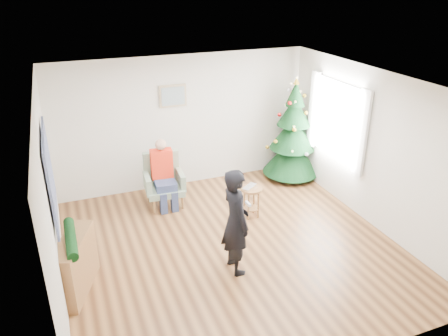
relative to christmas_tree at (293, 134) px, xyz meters
name	(u,v)px	position (x,y,z in m)	size (l,w,h in m)	color
floor	(232,247)	(-2.15, -1.98, -0.95)	(5.00, 5.00, 0.00)	brown
ceiling	(233,84)	(-2.15, -1.98, 1.65)	(5.00, 5.00, 0.00)	white
wall_back	(184,122)	(-2.15, 0.52, 0.35)	(5.00, 5.00, 0.00)	silver
wall_front	(331,272)	(-2.15, -4.48, 0.35)	(5.00, 5.00, 0.00)	silver
wall_left	(50,202)	(-4.65, -1.98, 0.35)	(5.00, 5.00, 0.00)	silver
wall_right	(373,149)	(0.35, -1.98, 0.35)	(5.00, 5.00, 0.00)	silver
window_panel	(337,120)	(0.32, -0.98, 0.55)	(0.04, 1.30, 1.40)	white
curtains	(336,120)	(0.29, -0.98, 0.55)	(0.05, 1.75, 1.50)	white
christmas_tree	(293,134)	(0.00, 0.00, 0.00)	(1.17, 1.17, 2.11)	#3F2816
stool	(251,202)	(-1.47, -1.22, -0.66)	(0.38, 0.38, 0.56)	brown
laptop	(252,187)	(-1.47, -1.22, -0.37)	(0.31, 0.20, 0.02)	silver
armchair	(164,187)	(-2.78, -0.21, -0.60)	(0.74, 0.68, 0.97)	gray
seated_person	(164,173)	(-2.78, -0.26, -0.30)	(0.40, 0.57, 1.27)	navy
standing_man	(236,222)	(-2.31, -2.50, -0.16)	(0.58, 0.38, 1.59)	black
game_controller	(248,204)	(-2.15, -2.53, 0.11)	(0.04, 0.13, 0.04)	white
console	(75,265)	(-4.48, -2.15, -0.55)	(0.30, 1.00, 0.80)	brown
garland	(71,238)	(-4.48, -2.15, -0.13)	(0.14, 0.14, 0.90)	black
tapestry	(50,175)	(-4.61, -1.68, 0.60)	(0.03, 1.50, 1.15)	black
framed_picture	(173,96)	(-2.35, 0.49, 0.90)	(0.52, 0.05, 0.42)	tan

